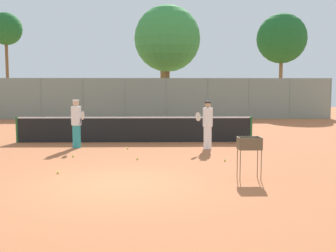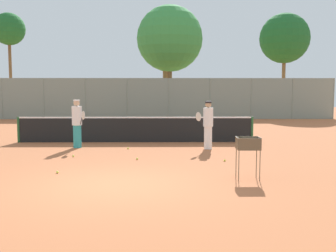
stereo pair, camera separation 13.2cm
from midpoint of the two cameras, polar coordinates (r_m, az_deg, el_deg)
ground_plane at (r=9.24m, az=-8.14°, el=-8.53°), size 80.00×80.00×0.00m
tennis_net at (r=16.47m, az=-5.07°, el=-0.43°), size 9.88×0.10×1.07m
back_fence at (r=29.31m, az=-3.41°, el=3.98°), size 27.91×0.08×3.05m
tree_0 at (r=31.22m, az=-0.22°, el=12.54°), size 5.12×5.12×8.71m
tree_1 at (r=36.95m, az=-22.59°, el=12.78°), size 2.73×2.73×8.70m
tree_2 at (r=36.97m, az=16.07°, el=12.08°), size 4.38×4.38×8.90m
tree_3 at (r=33.16m, az=-0.86°, el=11.22°), size 4.25×4.25×6.29m
player_white_outfit at (r=14.59m, az=5.50°, el=0.25°), size 0.73×0.71×1.77m
player_red_cap at (r=15.23m, az=-13.40°, el=0.43°), size 0.65×0.80×1.82m
ball_cart at (r=9.82m, az=11.42°, el=-2.97°), size 0.56×0.41×1.04m
tennis_ball_0 at (r=14.64m, az=-6.13°, el=-3.24°), size 0.07×0.07×0.07m
tennis_ball_1 at (r=13.26m, az=-13.88°, el=-4.26°), size 0.07×0.07×0.07m
tennis_ball_2 at (r=10.80m, az=-15.99°, el=-6.48°), size 0.07×0.07×0.07m
tennis_ball_3 at (r=12.43m, az=-4.77°, el=-4.75°), size 0.07×0.07×0.07m
tennis_ball_4 at (r=12.26m, az=7.96°, el=-4.93°), size 0.07×0.07×0.07m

